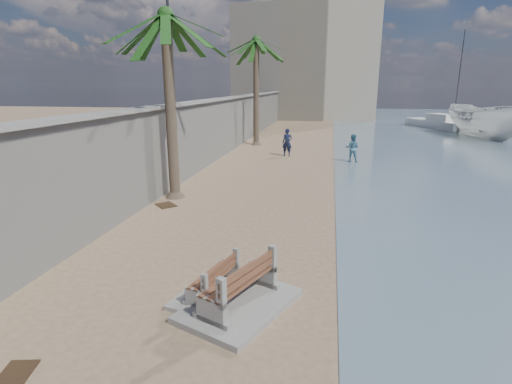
{
  "coord_description": "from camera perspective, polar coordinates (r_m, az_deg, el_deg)",
  "views": [
    {
      "loc": [
        1.68,
        -4.75,
        4.43
      ],
      "look_at": [
        -0.5,
        7.0,
        1.2
      ],
      "focal_mm": 28.0,
      "sensor_mm": 36.0,
      "label": 1
    }
  ],
  "objects": [
    {
      "name": "seawall",
      "position": [
        25.83,
        -5.07,
        9.1
      ],
      "size": [
        0.45,
        70.0,
        3.5
      ],
      "primitive_type": "cube",
      "color": "gray",
      "rests_on": "ground_plane"
    },
    {
      "name": "wall_cap",
      "position": [
        25.7,
        -5.16,
        13.09
      ],
      "size": [
        0.8,
        70.0,
        0.12
      ],
      "primitive_type": "cube",
      "color": "gray",
      "rests_on": "seawall"
    },
    {
      "name": "end_building",
      "position": [
        56.93,
        7.12,
        17.59
      ],
      "size": [
        18.0,
        12.0,
        14.0
      ],
      "primitive_type": "cube",
      "color": "#B7AA93",
      "rests_on": "ground_plane"
    },
    {
      "name": "bench_near",
      "position": [
        8.3,
        -2.39,
        -13.58
      ],
      "size": [
        2.47,
        2.88,
        1.02
      ],
      "color": "gray",
      "rests_on": "ground_plane"
    },
    {
      "name": "bench_far",
      "position": [
        8.82,
        -6.02,
        -12.56
      ],
      "size": [
        1.69,
        2.13,
        0.79
      ],
      "color": "gray",
      "rests_on": "ground_plane"
    },
    {
      "name": "palm_mid",
      "position": [
        16.11,
        -12.79,
        23.16
      ],
      "size": [
        5.0,
        5.0,
        7.77
      ],
      "color": "brown",
      "rests_on": "ground_plane"
    },
    {
      "name": "palm_back",
      "position": [
        30.35,
        0.05,
        20.67
      ],
      "size": [
        5.0,
        5.0,
        8.39
      ],
      "color": "brown",
      "rests_on": "ground_plane"
    },
    {
      "name": "streetlight",
      "position": [
        18.2,
        -12.34,
        21.79
      ],
      "size": [
        0.28,
        0.28,
        5.12
      ],
      "color": "#2D2D33",
      "rests_on": "wall_cap"
    },
    {
      "name": "person_a",
      "position": [
        25.52,
        4.49,
        7.35
      ],
      "size": [
        0.76,
        0.55,
        2.0
      ],
      "primitive_type": "imported",
      "rotation": [
        0.0,
        0.0,
        -0.08
      ],
      "color": "#141B37",
      "rests_on": "ground_plane"
    },
    {
      "name": "person_b",
      "position": [
        24.22,
        13.6,
        6.33
      ],
      "size": [
        0.95,
        0.78,
        1.81
      ],
      "primitive_type": "imported",
      "rotation": [
        0.0,
        0.0,
        3.01
      ],
      "color": "teal",
      "rests_on": "ground_plane"
    },
    {
      "name": "boat_cruiser",
      "position": [
        39.62,
        29.88,
        8.98
      ],
      "size": [
        4.13,
        4.2,
        3.91
      ],
      "primitive_type": "imported",
      "rotation": [
        0.0,
        0.0,
        0.27
      ],
      "color": "silver",
      "rests_on": "bay_water"
    },
    {
      "name": "yacht_far",
      "position": [
        46.65,
        24.23,
        8.79
      ],
      "size": [
        5.21,
        7.65,
        1.5
      ],
      "primitive_type": null,
      "rotation": [
        0.0,
        0.0,
        2.03
      ],
      "color": "silver",
      "rests_on": "bay_water"
    },
    {
      "name": "sailboat_west",
      "position": [
        59.27,
        26.45,
        9.65
      ],
      "size": [
        5.02,
        5.5,
        11.11
      ],
      "color": "silver",
      "rests_on": "bay_water"
    },
    {
      "name": "debris_b",
      "position": [
        7.9,
        -31.04,
        -21.28
      ],
      "size": [
        0.6,
        0.69,
        0.03
      ],
      "primitive_type": "cube",
      "rotation": [
        0.0,
        0.0,
        1.79
      ],
      "color": "#382616",
      "rests_on": "ground_plane"
    },
    {
      "name": "debris_c",
      "position": [
        15.48,
        -12.74,
        -1.83
      ],
      "size": [
        0.97,
        0.97,
        0.03
      ],
      "primitive_type": "cube",
      "rotation": [
        0.0,
        0.0,
        5.51
      ],
      "color": "#382616",
      "rests_on": "ground_plane"
    }
  ]
}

